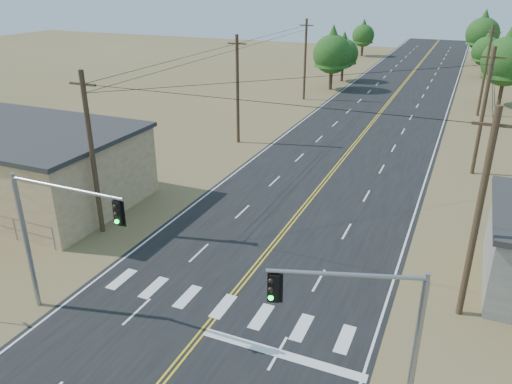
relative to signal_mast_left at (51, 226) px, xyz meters
The scene contains 15 objects.
road 26.66m from the signal_mast_left, 75.45° to the left, with size 15.00×200.00×0.02m, color black.
utility_pole_left_near 8.39m from the signal_mast_left, 117.76° to the left, with size 1.80×0.30×10.00m.
utility_pole_left_mid 27.69m from the signal_mast_left, 98.10° to the left, with size 1.80×0.30×10.00m.
utility_pole_left_far 47.58m from the signal_mast_left, 94.71° to the left, with size 1.80×0.30×10.00m.
utility_pole_right_near 18.64m from the signal_mast_left, 23.44° to the left, with size 1.80×0.30×10.00m.
utility_pole_right_mid 32.31m from the signal_mast_left, 58.05° to the left, with size 1.80×0.30×10.00m.
utility_pole_right_far 50.40m from the signal_mast_left, 70.17° to the left, with size 1.80×0.30×10.00m.
signal_mast_left is the anchor object (origin of this frame).
signal_mast_right 14.36m from the signal_mast_left, ahead, with size 4.74×1.78×6.54m.
tree_left_near 54.90m from the signal_mast_left, 92.51° to the left, with size 5.31×5.31×8.85m.
tree_left_mid 61.63m from the signal_mast_left, 92.31° to the left, with size 4.42×4.42×7.37m.
tree_left_far 89.11m from the signal_mast_left, 93.47° to the left, with size 4.32×4.32×7.20m.
tree_right_near 56.99m from the signal_mast_left, 70.12° to the left, with size 5.87×5.87×9.78m.
tree_right_mid 74.90m from the signal_mast_left, 76.68° to the left, with size 4.45×4.45×7.42m.
tree_right_far 88.95m from the signal_mast_left, 79.43° to the left, with size 5.76×5.76×9.61m.
Camera 1 is at (9.36, -9.68, 14.67)m, focal length 35.00 mm.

